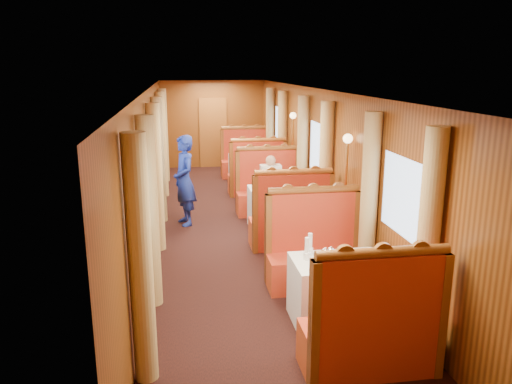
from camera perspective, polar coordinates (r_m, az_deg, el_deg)
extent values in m
cube|color=brown|center=(14.70, -4.91, 6.74)|extent=(0.80, 0.04, 2.00)
cube|color=white|center=(5.93, 9.34, -11.09)|extent=(1.05, 0.72, 0.75)
cube|color=#A51213|center=(5.21, 12.63, -16.90)|extent=(1.30, 0.55, 0.45)
cube|color=#A51213|center=(4.74, 14.00, -11.69)|extent=(1.30, 0.12, 0.80)
cylinder|color=brown|center=(4.57, 14.32, -6.71)|extent=(1.23, 0.10, 0.10)
cube|color=#A51213|center=(6.82, 6.81, -8.91)|extent=(1.30, 0.55, 0.45)
cube|color=#A51213|center=(6.79, 6.48, -3.36)|extent=(1.30, 0.12, 0.80)
cylinder|color=brown|center=(6.68, 6.59, 0.25)|extent=(1.23, 0.10, 0.10)
cube|color=white|center=(9.11, 2.56, -1.85)|extent=(1.05, 0.72, 0.75)
cube|color=#A51213|center=(8.26, 3.85, -4.64)|extent=(1.30, 0.55, 0.45)
cube|color=#A51213|center=(7.88, 4.26, -0.84)|extent=(1.30, 0.12, 0.80)
cylinder|color=brown|center=(7.78, 4.32, 2.29)|extent=(1.23, 0.10, 0.10)
cube|color=#A51213|center=(10.04, 1.49, -1.20)|extent=(1.30, 0.55, 0.45)
cube|color=#A51213|center=(10.10, 1.30, 2.54)|extent=(1.30, 0.12, 0.80)
cylinder|color=brown|center=(10.03, 1.31, 5.00)|extent=(1.23, 0.10, 0.10)
cube|color=white|center=(12.46, -0.60, 2.54)|extent=(1.05, 0.72, 0.75)
cube|color=#A51213|center=(11.57, 0.08, 0.87)|extent=(1.30, 0.55, 0.45)
cube|color=#A51213|center=(11.24, 0.25, 3.73)|extent=(1.30, 0.12, 0.80)
cylinder|color=brown|center=(11.17, 0.25, 5.95)|extent=(1.23, 0.10, 0.10)
cube|color=#A51213|center=(13.41, -1.18, 2.72)|extent=(1.30, 0.55, 0.45)
cube|color=#A51213|center=(13.51, -1.32, 5.49)|extent=(1.30, 0.12, 0.80)
cylinder|color=brown|center=(13.45, -1.33, 7.35)|extent=(1.23, 0.10, 0.10)
cube|color=silver|center=(5.69, 8.77, -7.96)|extent=(0.39, 0.33, 0.01)
cylinder|color=white|center=(5.78, 12.31, -7.79)|extent=(0.21, 0.21, 0.01)
cylinder|color=white|center=(5.74, 5.81, -7.29)|extent=(0.08, 0.08, 0.08)
cylinder|color=white|center=(5.69, 5.84, -6.05)|extent=(0.05, 0.05, 0.18)
cylinder|color=white|center=(5.88, 6.17, -6.78)|extent=(0.08, 0.08, 0.08)
cylinder|color=white|center=(5.83, 6.20, -5.56)|extent=(0.05, 0.05, 0.18)
cylinder|color=silver|center=(9.00, 2.52, 0.89)|extent=(0.06, 0.06, 0.14)
cylinder|color=silver|center=(12.41, -0.66, 4.58)|extent=(0.06, 0.06, 0.14)
cylinder|color=tan|center=(4.64, -13.08, -7.83)|extent=(0.22, 0.22, 2.35)
cylinder|color=tan|center=(6.11, -12.10, -2.40)|extent=(0.22, 0.22, 2.35)
cylinder|color=tan|center=(5.20, 19.03, -5.84)|extent=(0.22, 0.22, 2.35)
cylinder|color=tan|center=(6.55, 12.77, -1.33)|extent=(0.22, 0.22, 2.35)
cylinder|color=tan|center=(7.99, -11.39, 1.53)|extent=(0.22, 0.22, 2.35)
cylinder|color=tan|center=(9.52, -11.03, 3.55)|extent=(0.22, 0.22, 2.35)
cylinder|color=tan|center=(8.33, 7.94, 2.18)|extent=(0.22, 0.22, 2.35)
cylinder|color=tan|center=(9.80, 5.34, 4.06)|extent=(0.22, 0.22, 2.35)
cylinder|color=tan|center=(11.43, -10.71, 5.31)|extent=(0.22, 0.22, 2.35)
cylinder|color=tan|center=(12.98, -10.52, 6.35)|extent=(0.22, 0.22, 2.35)
cylinder|color=tan|center=(11.67, 3.02, 5.72)|extent=(0.22, 0.22, 2.35)
cylinder|color=tan|center=(13.19, 1.63, 6.70)|extent=(0.22, 0.22, 2.35)
cylinder|color=#BF8C3F|center=(7.12, -11.76, -2.13)|extent=(0.04, 0.04, 1.85)
sphere|color=#FFD18C|center=(6.91, -12.15, 5.49)|extent=(0.14, 0.14, 0.14)
cylinder|color=#BF8C3F|center=(7.50, 10.13, -1.22)|extent=(0.04, 0.04, 1.85)
sphere|color=#FFD18C|center=(7.31, 10.45, 6.02)|extent=(0.14, 0.14, 0.14)
cylinder|color=#BF8C3F|center=(10.52, -10.90, 3.17)|extent=(0.04, 0.04, 1.85)
sphere|color=#FFD18C|center=(10.38, -11.15, 8.35)|extent=(0.14, 0.14, 0.14)
cylinder|color=#BF8C3F|center=(10.78, 4.16, 3.65)|extent=(0.04, 0.04, 1.85)
sphere|color=#FFD18C|center=(10.65, 4.25, 8.71)|extent=(0.14, 0.14, 0.14)
imported|color=navy|center=(9.30, -8.18, 1.31)|extent=(0.56, 0.70, 1.68)
cube|color=beige|center=(9.77, 1.67, 1.53)|extent=(0.40, 0.24, 0.55)
sphere|color=tan|center=(9.70, 1.69, 3.61)|extent=(0.20, 0.20, 0.20)
cube|color=beige|center=(9.66, 1.85, -0.02)|extent=(0.36, 0.30, 0.14)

